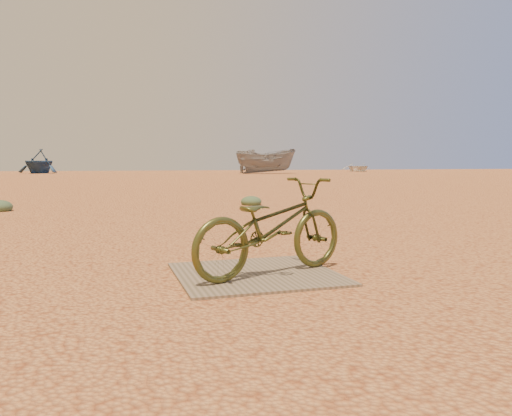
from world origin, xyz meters
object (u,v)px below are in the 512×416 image
object	(u,v)px
bicycle	(271,227)
boat_mid_right	(266,161)
plywood_board	(256,274)
boat_far_left	(39,161)
boat_far_right	(358,167)

from	to	relation	value
bicycle	boat_mid_right	size ratio (longest dim) A/B	0.27
plywood_board	boat_far_left	distance (m)	46.80
bicycle	boat_far_right	distance (m)	53.83
bicycle	boat_mid_right	world-z (taller)	boat_mid_right
boat_mid_right	plywood_board	bearing A→B (deg)	156.16
bicycle	boat_far_right	xyz separation A→B (m)	(26.55, 46.83, 0.04)
boat_mid_right	bicycle	bearing A→B (deg)	156.35
boat_mid_right	boat_far_right	bearing A→B (deg)	-65.82
plywood_board	boat_far_left	world-z (taller)	boat_far_left
bicycle	boat_mid_right	distance (m)	41.29
plywood_board	boat_far_right	distance (m)	53.80
plywood_board	boat_far_left	size ratio (longest dim) A/B	0.32
plywood_board	boat_mid_right	world-z (taller)	boat_mid_right
plywood_board	bicycle	bearing A→B (deg)	-41.25
plywood_board	bicycle	size ratio (longest dim) A/B	0.87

